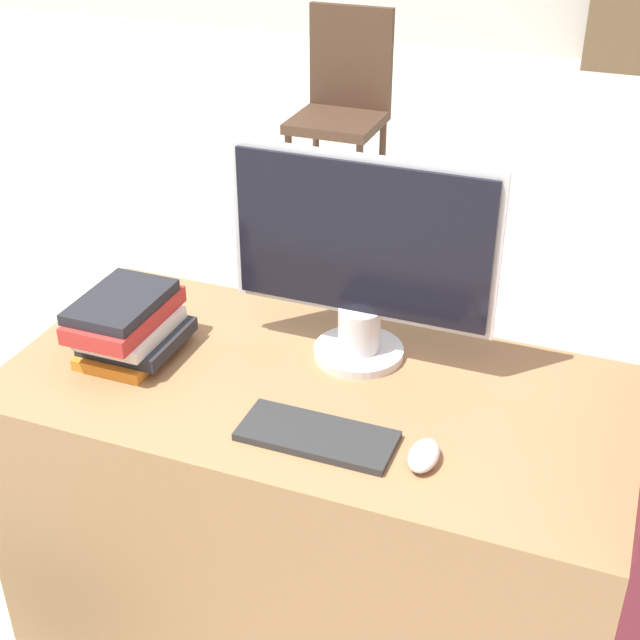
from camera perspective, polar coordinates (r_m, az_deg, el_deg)
The scene contains 6 objects.
desk at distance 2.15m, azimuth -0.31°, elevation -12.66°, with size 1.35×0.66×0.77m.
monitor at distance 1.89m, azimuth 2.66°, elevation 3.98°, with size 0.59×0.20×0.47m.
keyboard at distance 1.75m, azimuth -0.19°, elevation -7.42°, with size 0.31×0.13×0.02m.
mouse at distance 1.70m, azimuth 6.66°, elevation -8.61°, with size 0.06×0.10×0.04m.
book_stack at distance 2.02m, azimuth -12.12°, elevation -0.32°, with size 0.20×0.27×0.15m.
far_chair at distance 4.69m, azimuth 1.47°, elevation 13.99°, with size 0.44×0.44×0.98m.
Camera 1 is at (0.58, -1.14, 1.85)m, focal length 50.00 mm.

